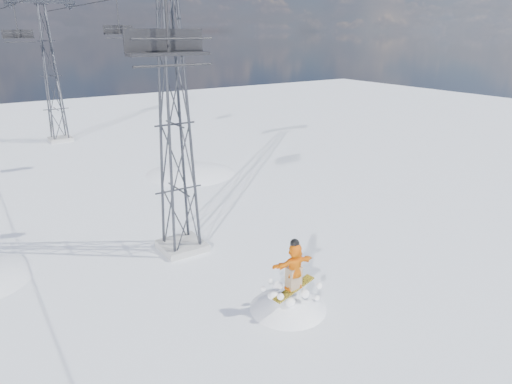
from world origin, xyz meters
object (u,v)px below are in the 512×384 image
Objects in this scene: snowboarder_jump at (287,347)px; lift_tower_far at (51,76)px; lift_chair_near at (167,45)px; lift_tower_near at (175,125)px.

lift_tower_far is at bearing 92.07° from snowboarder_jump.
snowboarder_jump is 10.88m from lift_chair_near.
lift_chair_near is (-2.20, -29.95, 3.18)m from lift_tower_far.
lift_tower_far is 1.72× the size of snowboarder_jump.
snowboarder_jump is at bearing -79.64° from lift_tower_near.
lift_chair_near is at bearing 160.00° from snowboarder_jump.
lift_tower_near is at bearing 100.36° from snowboarder_jump.
lift_tower_near is 1.00× the size of lift_tower_far.
lift_tower_far is at bearing 85.80° from lift_chair_near.
lift_chair_near reaches higher than snowboarder_jump.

